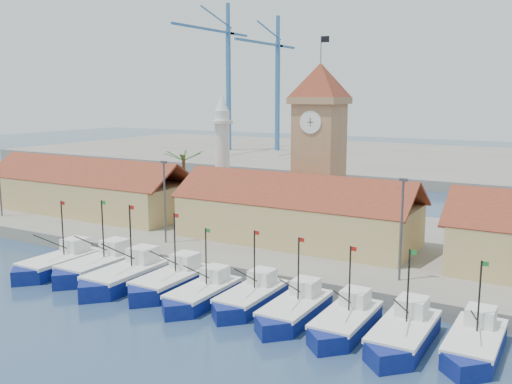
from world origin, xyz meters
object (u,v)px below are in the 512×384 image
Objects in this scene: boat_5 at (249,299)px; clock_tower at (319,143)px; boat_0 at (57,265)px; minaret at (222,154)px.

boat_5 is 0.40× the size of clock_tower.
boat_0 is at bearing -126.04° from clock_tower.
clock_tower is (-3.94, 22.80, 11.26)m from boat_5.
minaret reaches higher than boat_5.
clock_tower is at bearing 53.96° from boat_0.
minaret reaches higher than boat_0.
minaret is at bearing 172.39° from clock_tower.
minaret is at bearing 84.34° from boat_0.
clock_tower is (17.60, 24.18, 11.18)m from boat_0.
clock_tower reaches higher than boat_5.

